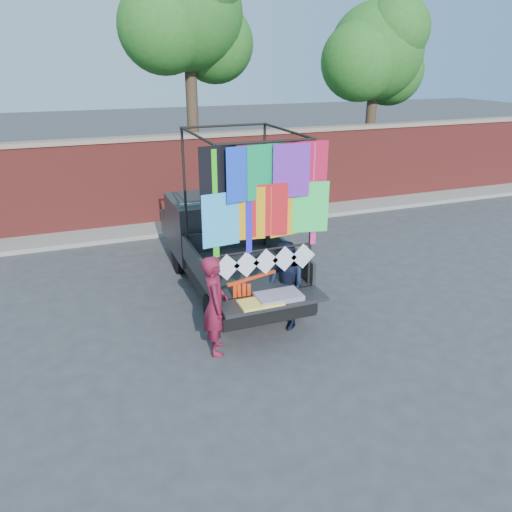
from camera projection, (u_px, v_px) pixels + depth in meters
name	position (u px, v px, depth m)	size (l,w,h in m)	color
ground	(257.00, 330.00, 9.15)	(90.00, 90.00, 0.00)	#38383A
brick_wall	(172.00, 179.00, 14.74)	(30.00, 0.45, 2.61)	maroon
curb	(180.00, 227.00, 14.60)	(30.00, 1.20, 0.12)	gray
tree_mid	(190.00, 19.00, 14.44)	(4.20, 3.30, 7.73)	#38281C
tree_right	(378.00, 55.00, 16.95)	(4.20, 3.30, 6.62)	#38281C
pickup_truck	(220.00, 241.00, 11.04)	(2.18, 5.48, 3.45)	black
woman	(215.00, 305.00, 8.20)	(0.63, 0.41, 1.73)	maroon
man	(285.00, 286.00, 9.01)	(0.80, 0.62, 1.64)	black
streamer_bundle	(246.00, 290.00, 8.51)	(0.98, 0.32, 0.69)	red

